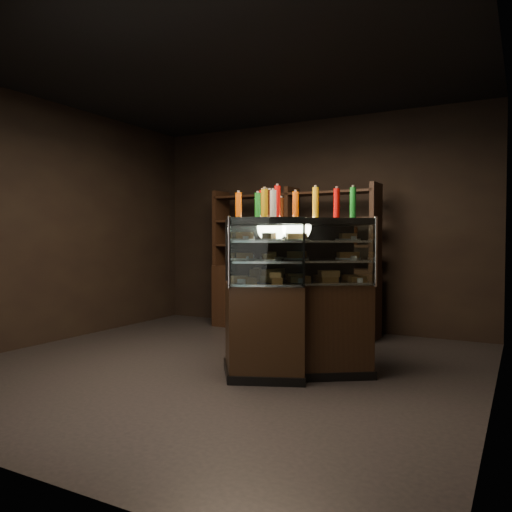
{
  "coord_description": "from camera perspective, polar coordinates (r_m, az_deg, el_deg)",
  "views": [
    {
      "loc": [
        2.7,
        -4.26,
        1.3
      ],
      "look_at": [
        0.42,
        -0.03,
        1.13
      ],
      "focal_mm": 35.0,
      "sensor_mm": 36.0,
      "label": 1
    }
  ],
  "objects": [
    {
      "name": "display_case",
      "position": [
        4.96,
        3.16,
        -7.25
      ],
      "size": [
        1.65,
        1.53,
        1.49
      ],
      "rotation": [
        0.0,
        0.0,
        -0.28
      ],
      "color": "black",
      "rests_on": "ground"
    },
    {
      "name": "room_shell",
      "position": [
        5.09,
        -4.08,
        9.29
      ],
      "size": [
        5.02,
        5.02,
        3.01
      ],
      "color": "black",
      "rests_on": "ground"
    },
    {
      "name": "food_display",
      "position": [
        4.89,
        3.14,
        -0.08
      ],
      "size": [
        1.22,
        1.23,
        0.46
      ],
      "color": "#BB7943",
      "rests_on": "display_case"
    },
    {
      "name": "ground",
      "position": [
        5.21,
        -4.03,
        -12.41
      ],
      "size": [
        5.0,
        5.0,
        0.0
      ],
      "primitive_type": "plane",
      "color": "black",
      "rests_on": "ground"
    },
    {
      "name": "back_shelving",
      "position": [
        6.95,
        4.09,
        -3.7
      ],
      "size": [
        2.44,
        0.5,
        2.0
      ],
      "rotation": [
        0.0,
        0.0,
        -0.03
      ],
      "color": "black",
      "rests_on": "ground"
    },
    {
      "name": "potted_conifer",
      "position": [
        5.67,
        8.84,
        -7.12
      ],
      "size": [
        0.33,
        0.33,
        0.7
      ],
      "rotation": [
        0.0,
        0.0,
        0.15
      ],
      "color": "black",
      "rests_on": "ground"
    },
    {
      "name": "bottles_top",
      "position": [
        4.91,
        3.2,
        5.87
      ],
      "size": [
        1.05,
        1.09,
        0.3
      ],
      "color": "#D8590A",
      "rests_on": "display_case"
    }
  ]
}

